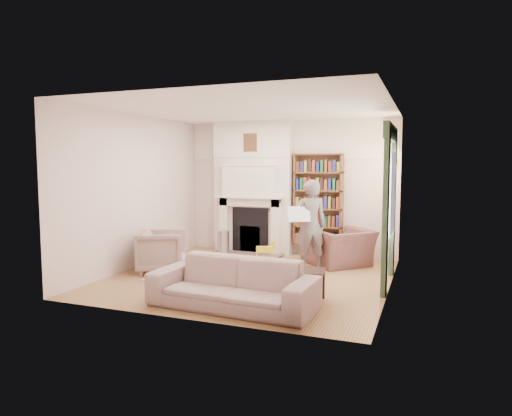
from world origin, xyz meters
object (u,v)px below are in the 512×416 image
at_px(bookcase, 318,200).
at_px(armchair_reading, 341,248).
at_px(armchair_left, 162,251).
at_px(coffee_table, 299,285).
at_px(sofa, 233,284).
at_px(paraffin_heater, 223,244).
at_px(rocking_horse, 264,252).
at_px(man_reading, 310,225).

height_order(bookcase, armchair_reading, bookcase).
relative_size(bookcase, armchair_reading, 1.76).
bearing_deg(armchair_left, armchair_reading, -85.06).
distance_m(armchair_left, coffee_table, 2.86).
xyz_separation_m(bookcase, sofa, (-0.27, -3.75, -0.85)).
bearing_deg(armchair_reading, armchair_left, -15.99).
relative_size(armchair_reading, paraffin_heater, 1.91).
bearing_deg(armchair_left, rocking_horse, -72.82).
height_order(man_reading, paraffin_heater, man_reading).
distance_m(sofa, paraffin_heater, 3.37).
distance_m(armchair_reading, sofa, 3.17).
height_order(armchair_reading, man_reading, man_reading).
bearing_deg(armchair_reading, man_reading, 8.01).
relative_size(paraffin_heater, rocking_horse, 1.11).
relative_size(man_reading, rocking_horse, 3.29).
xyz_separation_m(bookcase, coffee_table, (0.47, -3.15, -0.95)).
height_order(bookcase, sofa, bookcase).
xyz_separation_m(bookcase, paraffin_heater, (-1.80, -0.75, -0.90)).
height_order(bookcase, rocking_horse, bookcase).
height_order(armchair_reading, paraffin_heater, armchair_reading).
bearing_deg(paraffin_heater, bookcase, 22.70).
bearing_deg(man_reading, coffee_table, 69.66).
xyz_separation_m(sofa, coffee_table, (0.74, 0.60, -0.10)).
bearing_deg(paraffin_heater, sofa, -62.96).
xyz_separation_m(armchair_reading, sofa, (-0.88, -3.04, -0.02)).
bearing_deg(armchair_reading, rocking_horse, -32.56).
bearing_deg(armchair_left, paraffin_heater, -40.82).
xyz_separation_m(armchair_reading, man_reading, (-0.45, -0.60, 0.47)).
height_order(armchair_reading, coffee_table, armchair_reading).
distance_m(man_reading, paraffin_heater, 2.11).
bearing_deg(man_reading, rocking_horse, -46.21).
bearing_deg(rocking_horse, armchair_left, -159.36).
height_order(bookcase, paraffin_heater, bookcase).
distance_m(sofa, man_reading, 2.53).
xyz_separation_m(armchair_reading, paraffin_heater, (-2.41, -0.05, -0.07)).
bearing_deg(man_reading, armchair_reading, -156.63).
xyz_separation_m(bookcase, armchair_reading, (0.62, -0.71, -0.83)).
height_order(armchair_reading, armchair_left, armchair_left).
relative_size(armchair_left, paraffin_heater, 1.46).
height_order(bookcase, man_reading, bookcase).
bearing_deg(coffee_table, armchair_reading, 80.39).
relative_size(man_reading, coffee_table, 2.33).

